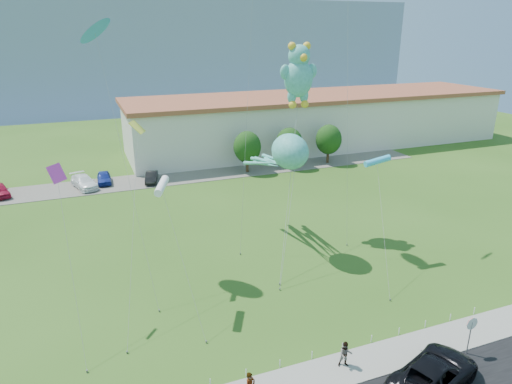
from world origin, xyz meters
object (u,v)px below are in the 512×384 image
(pedestrian_right, at_px, (345,354))
(octopus_kite, at_px, (284,156))
(suv, at_px, (434,373))
(parked_car_blue, at_px, (104,178))
(stop_sign, at_px, (471,327))
(parked_car_white, at_px, (84,182))
(warehouse, at_px, (320,120))
(teddy_bear_kite, at_px, (299,74))
(parked_car_black, at_px, (152,177))
(parked_car_red, at_px, (0,190))

(pedestrian_right, relative_size, octopus_kite, 0.13)
(suv, distance_m, parked_car_blue, 43.61)
(stop_sign, distance_m, octopus_kite, 18.23)
(parked_car_white, distance_m, parked_car_blue, 2.51)
(warehouse, height_order, teddy_bear_kite, teddy_bear_kite)
(stop_sign, xyz_separation_m, parked_car_black, (-11.94, 38.36, -1.18))
(parked_car_blue, relative_size, octopus_kite, 0.34)
(warehouse, distance_m, octopus_kite, 37.96)
(parked_car_red, bearing_deg, parked_car_blue, -13.47)
(teddy_bear_kite, bearing_deg, parked_car_blue, 127.85)
(parked_car_white, bearing_deg, suv, -85.32)
(warehouse, relative_size, suv, 10.58)
(warehouse, bearing_deg, parked_car_blue, -166.51)
(octopus_kite, height_order, teddy_bear_kite, teddy_bear_kite)
(warehouse, xyz_separation_m, parked_car_red, (-45.09, -8.80, -3.38))
(suv, distance_m, parked_car_white, 43.47)
(parked_car_black, bearing_deg, parked_car_blue, 176.10)
(suv, relative_size, pedestrian_right, 3.76)
(stop_sign, xyz_separation_m, octopus_kite, (-4.20, 16.63, 6.18))
(parked_car_red, bearing_deg, warehouse, -5.82)
(pedestrian_right, bearing_deg, octopus_kite, 97.09)
(parked_car_blue, bearing_deg, suv, -69.74)
(pedestrian_right, bearing_deg, parked_car_blue, 123.12)
(warehouse, distance_m, stop_sign, 51.00)
(pedestrian_right, relative_size, teddy_bear_kite, 0.09)
(octopus_kite, bearing_deg, parked_car_red, 136.95)
(suv, bearing_deg, stop_sign, -89.64)
(octopus_kite, bearing_deg, parked_car_black, 109.61)
(parked_car_black, relative_size, octopus_kite, 0.33)
(suv, bearing_deg, parked_car_black, -7.55)
(suv, relative_size, parked_car_red, 1.43)
(warehouse, relative_size, pedestrian_right, 39.74)
(parked_car_red, distance_m, teddy_bear_kite, 36.05)
(stop_sign, bearing_deg, pedestrian_right, 167.23)
(suv, height_order, octopus_kite, octopus_kite)
(stop_sign, distance_m, parked_car_red, 48.70)
(parked_car_red, bearing_deg, teddy_bear_kite, -52.97)
(parked_car_white, relative_size, teddy_bear_kite, 0.30)
(parked_car_red, bearing_deg, parked_car_white, -18.97)
(stop_sign, relative_size, teddy_bear_kite, 0.15)
(warehouse, relative_size, teddy_bear_kite, 3.64)
(warehouse, xyz_separation_m, parked_car_black, (-28.44, -9.85, -3.44))
(parked_car_white, relative_size, parked_car_black, 1.31)
(parked_car_red, xyz_separation_m, octopus_kite, (24.39, -22.78, 7.31))
(warehouse, relative_size, parked_car_red, 15.12)
(stop_sign, height_order, parked_car_blue, stop_sign)
(warehouse, height_order, stop_sign, warehouse)
(parked_car_red, height_order, parked_car_blue, parked_car_red)
(pedestrian_right, xyz_separation_m, octopus_kite, (2.94, 15.01, 7.19))
(octopus_kite, bearing_deg, suv, -88.07)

